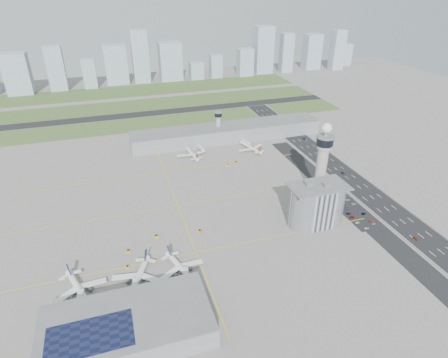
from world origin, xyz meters
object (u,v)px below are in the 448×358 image
object	(u,v)px
jet_bridge_near_1	(134,299)
jet_bridge_far_0	(198,146)
control_tower	(322,159)
tug_3	(200,231)
airplane_near_b	(137,276)
car_lot_5	(336,202)
airplane_far_b	(250,145)
tug_5	(236,162)
admin_building	(316,204)
jet_bridge_far_1	(243,141)
car_lot_3	(349,214)
car_hw_1	(343,173)
airplane_near_c	(182,266)
car_lot_6	(373,224)
car_hw_4	(271,123)
tug_1	(128,251)
car_lot_11	(348,200)
car_lot_0	(367,228)
tug_4	(227,165)
jet_bridge_near_0	(77,312)
car_lot_1	(358,223)
secondary_tower	(218,123)
car_lot_10	(354,204)
airplane_near_a	(79,288)
car_lot_8	(364,214)
car_lot_9	(361,211)
tug_0	(127,267)
car_lot_2	(352,217)
car_hw_2	(304,139)
jet_bridge_near_2	(187,287)
car_lot_7	(372,221)
airplane_far_a	(191,151)
car_hw_0	(415,239)

from	to	relation	value
jet_bridge_near_1	jet_bridge_far_0	size ratio (longest dim) A/B	1.00
control_tower	tug_3	bearing A→B (deg)	-170.98
airplane_near_b	car_lot_5	xyz separation A→B (m)	(161.82, 42.10, -4.70)
airplane_far_b	tug_5	distance (m)	35.52
admin_building	jet_bridge_far_1	bearing A→B (deg)	90.00
car_lot_3	car_hw_1	bearing A→B (deg)	-25.78
airplane_near_c	car_lot_6	world-z (taller)	airplane_near_c
admin_building	car_hw_4	distance (m)	208.74
tug_3	car_hw_4	bearing A→B (deg)	-80.71
jet_bridge_far_0	tug_5	distance (m)	51.41
tug_1	car_lot_11	xyz separation A→B (m)	(175.74, 11.29, -0.23)
car_lot_0	tug_4	bearing A→B (deg)	34.26
airplane_far_b	jet_bridge_far_0	distance (m)	55.12
jet_bridge_near_0	car_lot_1	bearing A→B (deg)	-71.97
airplane_far_b	car_lot_0	xyz separation A→B (m)	(30.01, -154.70, -4.36)
secondary_tower	car_lot_1	world-z (taller)	secondary_tower
jet_bridge_far_1	car_lot_10	distance (m)	148.86
jet_bridge_near_1	airplane_near_a	bearing A→B (deg)	71.67
car_lot_0	car_lot_8	world-z (taller)	car_lot_8
car_lot_0	jet_bridge_near_1	bearing A→B (deg)	104.06
car_lot_5	car_lot_9	world-z (taller)	car_lot_5
secondary_tower	car_lot_3	world-z (taller)	secondary_tower
jet_bridge_far_1	car_lot_10	size ratio (longest dim) A/B	3.05
jet_bridge_near_0	tug_0	size ratio (longest dim) A/B	5.04
car_lot_5	car_hw_1	distance (m)	53.22
car_lot_9	car_lot_2	bearing A→B (deg)	108.11
airplane_near_c	car_hw_2	bearing A→B (deg)	115.70
jet_bridge_near_2	car_lot_3	xyz separation A→B (m)	(135.35, 39.78, -2.30)
jet_bridge_far_0	airplane_far_b	bearing A→B (deg)	60.04
admin_building	tug_5	world-z (taller)	admin_building
jet_bridge_far_0	car_lot_5	size ratio (longest dim) A/B	3.68
tug_1	car_lot_3	size ratio (longest dim) A/B	0.79
airplane_near_b	jet_bridge_far_0	distance (m)	195.69
airplane_far_b	jet_bridge_near_0	size ratio (longest dim) A/B	2.53
car_lot_7	car_hw_2	world-z (taller)	car_lot_7
secondary_tower	airplane_far_b	bearing A→B (deg)	-57.14
control_tower	jet_bridge_near_2	distance (m)	146.36
airplane_near_c	jet_bridge_near_2	distance (m)	15.76
airplane_near_a	car_lot_3	distance (m)	195.92
airplane_near_a	car_lot_6	xyz separation A→B (m)	(203.99, 7.16, -4.73)
car_hw_2	car_hw_4	distance (m)	58.92
car_lot_1	car_lot_9	size ratio (longest dim) A/B	0.96
airplane_near_c	tug_5	xyz separation A→B (m)	(81.51, 133.60, -4.02)
airplane_near_c	airplane_far_b	xyz separation A→B (m)	(106.42, 158.60, -0.05)
airplane_far_a	jet_bridge_near_2	bearing A→B (deg)	159.18
airplane_far_b	car_lot_2	bearing A→B (deg)	175.61
car_lot_8	car_hw_4	world-z (taller)	car_hw_4
car_lot_6	car_lot_7	xyz separation A→B (m)	(1.40, 3.24, 0.11)
tug_4	car_lot_9	world-z (taller)	tug_4
car_lot_8	car_hw_0	size ratio (longest dim) A/B	0.97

